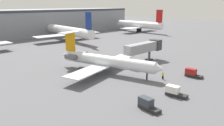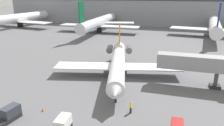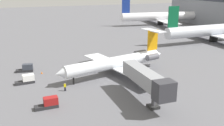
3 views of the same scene
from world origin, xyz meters
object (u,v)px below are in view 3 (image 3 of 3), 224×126
object	(u,v)px
baggage_tug_spare	(26,68)
parked_airliner_west_mid	(214,30)
jet_bridge	(148,80)
traffic_cone_near	(42,73)
baggage_tug_trailing	(49,103)
baggage_tug_lead	(27,80)
parked_airliner_west_end	(160,16)
ground_crew_marshaller	(65,87)
regional_jet	(118,62)

from	to	relation	value
baggage_tug_spare	parked_airliner_west_mid	world-z (taller)	parked_airliner_west_mid
jet_bridge	traffic_cone_near	size ratio (longest dim) A/B	26.70
traffic_cone_near	baggage_tug_trailing	bearing A→B (deg)	-2.35
baggage_tug_lead	parked_airliner_west_end	distance (m)	92.78
baggage_tug_spare	parked_airliner_west_end	xyz separation A→B (m)	(-53.61, 68.87, 3.52)
parked_airliner_west_end	ground_crew_marshaller	bearing A→B (deg)	-42.22
regional_jet	jet_bridge	size ratio (longest dim) A/B	1.97
regional_jet	parked_airliner_west_mid	xyz separation A→B (m)	(-20.91, 46.08, 1.24)
ground_crew_marshaller	baggage_tug_spare	distance (m)	16.45
jet_bridge	baggage_tug_spare	xyz separation A→B (m)	(-25.73, -19.26, -3.49)
baggage_tug_trailing	parked_airliner_west_mid	size ratio (longest dim) A/B	0.10
regional_jet	parked_airliner_west_mid	distance (m)	50.61
regional_jet	baggage_tug_lead	bearing A→B (deg)	-94.17
jet_bridge	baggage_tug_spare	size ratio (longest dim) A/B	3.54
baggage_tug_spare	traffic_cone_near	world-z (taller)	baggage_tug_spare
baggage_tug_lead	baggage_tug_trailing	xyz separation A→B (m)	(13.34, 2.87, 0.00)
ground_crew_marshaller	parked_airliner_west_end	size ratio (longest dim) A/B	0.04
baggage_tug_trailing	parked_airliner_west_end	size ratio (longest dim) A/B	0.10
jet_bridge	baggage_tug_lead	world-z (taller)	jet_bridge
traffic_cone_near	baggage_tug_spare	bearing A→B (deg)	-131.28
ground_crew_marshaller	jet_bridge	bearing A→B (deg)	50.16
baggage_tug_lead	parked_airliner_west_mid	distance (m)	69.28
jet_bridge	ground_crew_marshaller	xyz separation A→B (m)	(-10.63, -12.74, -3.47)
parked_airliner_west_mid	traffic_cone_near	bearing A→B (deg)	-77.22
regional_jet	baggage_tug_lead	xyz separation A→B (m)	(-1.48, -20.33, -2.21)
ground_crew_marshaller	baggage_tug_trailing	xyz separation A→B (m)	(6.32, -3.98, -0.02)
regional_jet	baggage_tug_spare	world-z (taller)	regional_jet
regional_jet	parked_airliner_west_mid	bearing A→B (deg)	114.41
traffic_cone_near	parked_airliner_west_mid	xyz separation A→B (m)	(-14.24, 62.78, 4.01)
baggage_tug_trailing	jet_bridge	bearing A→B (deg)	75.55
jet_bridge	parked_airliner_west_mid	bearing A→B (deg)	128.37
baggage_tug_lead	traffic_cone_near	world-z (taller)	baggage_tug_lead
jet_bridge	ground_crew_marshaller	world-z (taller)	jet_bridge
ground_crew_marshaller	parked_airliner_west_mid	bearing A→B (deg)	113.94
regional_jet	jet_bridge	bearing A→B (deg)	-2.63
traffic_cone_near	regional_jet	bearing A→B (deg)	68.22
regional_jet	baggage_tug_spare	size ratio (longest dim) A/B	6.98
traffic_cone_near	parked_airliner_west_mid	bearing A→B (deg)	102.78
parked_airliner_west_end	parked_airliner_west_mid	bearing A→B (deg)	-3.78
ground_crew_marshaller	baggage_tug_trailing	bearing A→B (deg)	-32.20
baggage_tug_trailing	parked_airliner_west_mid	bearing A→B (deg)	117.28
baggage_tug_lead	traffic_cone_near	size ratio (longest dim) A/B	7.47
jet_bridge	traffic_cone_near	distance (m)	28.16
ground_crew_marshaller	baggage_tug_trailing	world-z (taller)	baggage_tug_trailing
baggage_tug_spare	baggage_tug_lead	bearing A→B (deg)	-2.34
ground_crew_marshaller	parked_airliner_west_mid	size ratio (longest dim) A/B	0.04
baggage_tug_trailing	traffic_cone_near	world-z (taller)	baggage_tug_trailing
jet_bridge	traffic_cone_near	bearing A→B (deg)	-145.05
regional_jet	traffic_cone_near	distance (m)	18.20
regional_jet	ground_crew_marshaller	world-z (taller)	regional_jet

